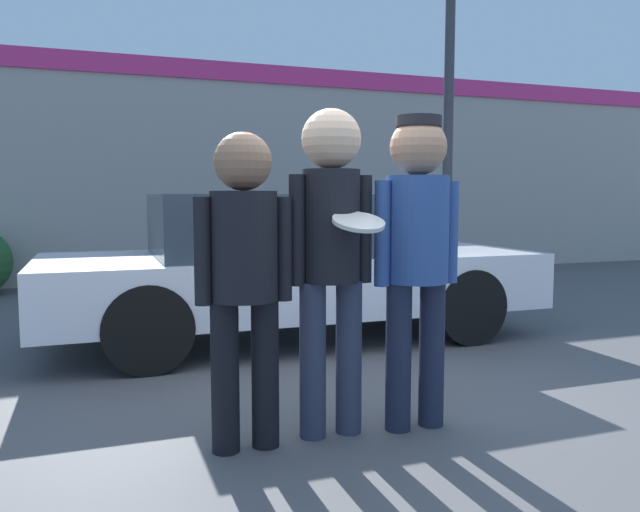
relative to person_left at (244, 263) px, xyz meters
The scene contains 7 objects.
ground_plane 1.29m from the person_left, 30.39° to the left, with size 56.00×56.00×0.00m, color #4C4C4F.
storefront_building 7.22m from the person_left, 84.51° to the left, with size 24.00×0.22×3.55m.
person_left is the anchor object (origin of this frame).
person_middle_with_frisbee 0.52m from the person_left, ahead, with size 0.49×0.55×1.84m.
person_right 1.02m from the person_left, ahead, with size 0.53×0.36×1.82m.
parked_car_near 2.69m from the person_left, 67.29° to the left, with size 4.63×1.80×1.38m.
street_lamp 5.41m from the person_left, 44.35° to the left, with size 1.11×0.35×5.29m.
Camera 1 is at (-1.43, -3.61, 1.36)m, focal length 35.00 mm.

